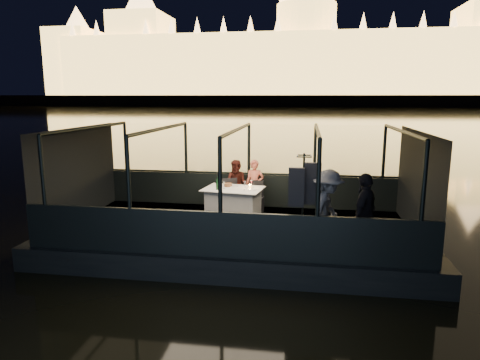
% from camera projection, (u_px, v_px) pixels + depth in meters
% --- Properties ---
extents(river_water, '(500.00, 500.00, 0.00)m').
position_uv_depth(river_water, '(300.00, 114.00, 87.83)').
color(river_water, black).
rests_on(river_water, ground).
extents(boat_hull, '(8.60, 4.40, 1.00)m').
position_uv_depth(boat_hull, '(237.00, 246.00, 10.26)').
color(boat_hull, black).
rests_on(boat_hull, river_water).
extents(boat_deck, '(8.00, 4.00, 0.04)m').
position_uv_depth(boat_deck, '(237.00, 227.00, 10.17)').
color(boat_deck, black).
rests_on(boat_deck, boat_hull).
extents(gunwale_port, '(8.00, 0.08, 0.90)m').
position_uv_depth(gunwale_port, '(249.00, 190.00, 12.02)').
color(gunwale_port, black).
rests_on(gunwale_port, boat_deck).
extents(gunwale_starboard, '(8.00, 0.08, 0.90)m').
position_uv_depth(gunwale_starboard, '(221.00, 235.00, 8.14)').
color(gunwale_starboard, black).
rests_on(gunwale_starboard, boat_deck).
extents(cabin_glass_port, '(8.00, 0.02, 1.40)m').
position_uv_depth(cabin_glass_port, '(249.00, 149.00, 11.80)').
color(cabin_glass_port, '#99B2B2').
rests_on(cabin_glass_port, gunwale_port).
extents(cabin_glass_starboard, '(8.00, 0.02, 1.40)m').
position_uv_depth(cabin_glass_starboard, '(220.00, 175.00, 7.92)').
color(cabin_glass_starboard, '#99B2B2').
rests_on(cabin_glass_starboard, gunwale_starboard).
extents(cabin_roof_glass, '(8.00, 4.00, 0.02)m').
position_uv_depth(cabin_roof_glass, '(237.00, 129.00, 9.72)').
color(cabin_roof_glass, '#99B2B2').
rests_on(cabin_roof_glass, boat_deck).
extents(end_wall_fore, '(0.02, 4.00, 2.30)m').
position_uv_depth(end_wall_fore, '(78.00, 174.00, 10.55)').
color(end_wall_fore, black).
rests_on(end_wall_fore, boat_deck).
extents(end_wall_aft, '(0.02, 4.00, 2.30)m').
position_uv_depth(end_wall_aft, '(418.00, 184.00, 9.34)').
color(end_wall_aft, black).
rests_on(end_wall_aft, boat_deck).
extents(canopy_ribs, '(8.00, 4.00, 2.30)m').
position_uv_depth(canopy_ribs, '(237.00, 179.00, 9.94)').
color(canopy_ribs, black).
rests_on(canopy_ribs, boat_deck).
extents(embankment, '(400.00, 140.00, 6.00)m').
position_uv_depth(embankment, '(304.00, 102.00, 213.70)').
color(embankment, '#423D33').
rests_on(embankment, ground).
extents(parliament_building, '(220.00, 32.00, 60.00)m').
position_uv_depth(parliament_building, '(306.00, 33.00, 174.38)').
color(parliament_building, '#F2D18C').
rests_on(parliament_building, embankment).
extents(dining_table_central, '(1.59, 1.25, 0.77)m').
position_uv_depth(dining_table_central, '(233.00, 203.00, 10.84)').
color(dining_table_central, silver).
rests_on(dining_table_central, boat_deck).
extents(chair_port_left, '(0.54, 0.54, 0.88)m').
position_uv_depth(chair_port_left, '(228.00, 196.00, 11.32)').
color(chair_port_left, black).
rests_on(chair_port_left, boat_deck).
extents(chair_port_right, '(0.44, 0.44, 0.84)m').
position_uv_depth(chair_port_right, '(255.00, 196.00, 11.26)').
color(chair_port_right, black).
rests_on(chair_port_right, boat_deck).
extents(coat_stand, '(0.67, 0.61, 1.97)m').
position_uv_depth(coat_stand, '(303.00, 207.00, 8.41)').
color(coat_stand, black).
rests_on(coat_stand, boat_deck).
extents(person_woman_coral, '(0.51, 0.36, 1.37)m').
position_uv_depth(person_woman_coral, '(255.00, 183.00, 11.52)').
color(person_woman_coral, '#CD624A').
rests_on(person_woman_coral, boat_deck).
extents(person_man_maroon, '(0.70, 0.58, 1.35)m').
position_uv_depth(person_man_maroon, '(237.00, 182.00, 11.64)').
color(person_man_maroon, '#451913').
rests_on(person_man_maroon, boat_deck).
extents(passenger_stripe, '(0.92, 1.22, 1.67)m').
position_uv_depth(passenger_stripe, '(327.00, 211.00, 8.29)').
color(passenger_stripe, silver).
rests_on(passenger_stripe, boat_deck).
extents(passenger_dark, '(0.79, 1.03, 1.62)m').
position_uv_depth(passenger_dark, '(365.00, 212.00, 8.20)').
color(passenger_dark, black).
rests_on(passenger_dark, boat_deck).
extents(wine_bottle, '(0.09, 0.09, 0.32)m').
position_uv_depth(wine_bottle, '(217.00, 184.00, 10.60)').
color(wine_bottle, '#14381C').
rests_on(wine_bottle, dining_table_central).
extents(bread_basket, '(0.21, 0.21, 0.08)m').
position_uv_depth(bread_basket, '(228.00, 185.00, 10.99)').
color(bread_basket, brown).
rests_on(bread_basket, dining_table_central).
extents(amber_candle, '(0.06, 0.06, 0.08)m').
position_uv_depth(amber_candle, '(250.00, 186.00, 10.83)').
color(amber_candle, '#FFB53F').
rests_on(amber_candle, dining_table_central).
extents(plate_near, '(0.29, 0.29, 0.01)m').
position_uv_depth(plate_near, '(253.00, 189.00, 10.60)').
color(plate_near, white).
rests_on(plate_near, dining_table_central).
extents(plate_far, '(0.32, 0.32, 0.02)m').
position_uv_depth(plate_far, '(234.00, 186.00, 11.00)').
color(plate_far, silver).
rests_on(plate_far, dining_table_central).
extents(wine_glass_white, '(0.08, 0.08, 0.18)m').
position_uv_depth(wine_glass_white, '(224.00, 185.00, 10.72)').
color(wine_glass_white, silver).
rests_on(wine_glass_white, dining_table_central).
extents(wine_glass_red, '(0.08, 0.08, 0.18)m').
position_uv_depth(wine_glass_red, '(251.00, 184.00, 10.87)').
color(wine_glass_red, white).
rests_on(wine_glass_red, dining_table_central).
extents(wine_glass_empty, '(0.09, 0.09, 0.21)m').
position_uv_depth(wine_glass_empty, '(245.00, 186.00, 10.58)').
color(wine_glass_empty, white).
rests_on(wine_glass_empty, dining_table_central).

